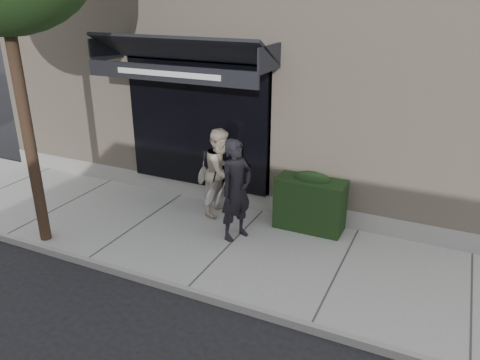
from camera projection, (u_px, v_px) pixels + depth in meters
The scene contains 7 objects.
ground at pixel (231, 249), 8.58m from camera, with size 80.00×80.00×0.00m, color black.
sidewalk at pixel (231, 246), 8.56m from camera, with size 20.00×3.00×0.12m, color gray.
curb at pixel (187, 291), 7.26m from camera, with size 20.00×0.10×0.14m, color gray.
building_facade at pixel (317, 63), 11.72m from camera, with size 14.30×8.04×5.64m.
hedge at pixel (311, 201), 8.95m from camera, with size 1.30×0.70×1.14m.
pedestrian_front at pixel (236, 190), 8.42m from camera, with size 0.78×0.92×1.90m.
pedestrian_back at pixel (221, 172), 9.43m from camera, with size 0.74×0.90×1.79m.
Camera 1 is at (3.34, -6.70, 4.39)m, focal length 35.00 mm.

